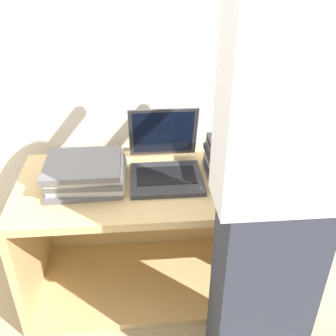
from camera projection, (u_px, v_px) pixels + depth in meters
The scene contains 8 objects.
ground_plane at pixel (172, 327), 1.83m from camera, with size 12.00×12.00×0.00m, color tan.
wall_back at pixel (159, 28), 1.81m from camera, with size 8.00×0.05×2.40m.
cart at pixel (165, 225), 1.98m from camera, with size 1.34×0.59×0.62m.
laptop_open at pixel (165, 163), 1.79m from camera, with size 0.32×0.37×0.29m.
laptop_stack_left at pixel (86, 173), 1.71m from camera, with size 0.35×0.30×0.12m.
laptop_stack_right at pixel (245, 162), 1.74m from camera, with size 0.34×0.29×0.17m.
person at pixel (279, 187), 1.20m from camera, with size 0.40×0.54×1.79m.
inventory_tag at pixel (251, 152), 1.64m from camera, with size 0.06×0.02×0.01m.
Camera 1 is at (-0.12, -1.18, 1.58)m, focal length 42.00 mm.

